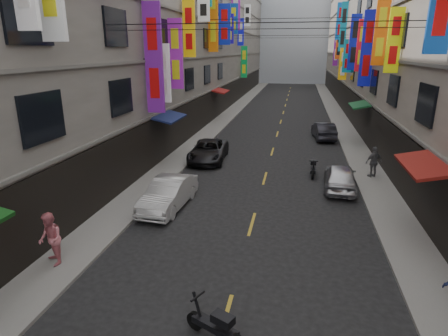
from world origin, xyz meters
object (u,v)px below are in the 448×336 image
at_px(pedestrian_rfar, 374,162).
at_px(car_right_mid, 340,177).
at_px(scooter_crossing, 216,326).
at_px(car_left_mid, 168,194).
at_px(scooter_far_right, 313,168).
at_px(pedestrian_lfar, 50,239).
at_px(car_left_far, 208,151).
at_px(car_right_far, 324,131).

bearing_deg(pedestrian_rfar, car_right_mid, 19.39).
height_order(car_right_mid, pedestrian_rfar, pedestrian_rfar).
relative_size(scooter_crossing, pedestrian_rfar, 0.95).
height_order(car_left_mid, car_right_mid, car_left_mid).
distance_m(scooter_far_right, car_left_mid, 9.03).
relative_size(scooter_crossing, car_right_mid, 0.42).
distance_m(car_left_mid, car_right_mid, 8.98).
xyz_separation_m(scooter_crossing, scooter_far_right, (2.77, 13.78, 0.00)).
distance_m(scooter_far_right, pedestrian_lfar, 14.57).
relative_size(car_left_far, car_right_far, 1.13).
distance_m(scooter_far_right, car_right_mid, 2.38).
height_order(pedestrian_lfar, pedestrian_rfar, pedestrian_lfar).
bearing_deg(car_left_far, car_right_mid, -29.06).
height_order(scooter_crossing, car_left_mid, car_left_mid).
distance_m(scooter_crossing, car_right_mid, 12.50).
xyz_separation_m(car_right_far, pedestrian_lfar, (-9.97, -21.40, 0.34)).
bearing_deg(car_left_mid, car_left_far, 93.58).
xyz_separation_m(car_left_far, car_right_far, (7.81, 7.96, 0.03)).
distance_m(scooter_far_right, pedestrian_rfar, 3.36).
xyz_separation_m(scooter_far_right, pedestrian_rfar, (3.31, 0.09, 0.56)).
distance_m(scooter_crossing, pedestrian_lfar, 6.51).
bearing_deg(pedestrian_lfar, car_left_far, 123.85).
height_order(car_right_far, pedestrian_lfar, pedestrian_lfar).
bearing_deg(pedestrian_lfar, pedestrian_rfar, 86.74).
distance_m(scooter_crossing, car_left_far, 16.15).
bearing_deg(pedestrian_rfar, scooter_far_right, -24.88).
relative_size(scooter_far_right, car_left_far, 0.38).
relative_size(car_right_mid, pedestrian_rfar, 2.26).
xyz_separation_m(car_left_mid, car_right_far, (7.81, 15.90, -0.00)).
distance_m(car_left_far, car_right_far, 11.16).
xyz_separation_m(scooter_crossing, car_left_far, (-3.92, 15.66, 0.22)).
bearing_deg(car_right_far, scooter_crossing, 74.23).
relative_size(car_left_mid, pedestrian_lfar, 2.30).
xyz_separation_m(scooter_crossing, car_left_mid, (-3.92, 7.73, 0.25)).
bearing_deg(car_left_mid, pedestrian_lfar, -107.88).
height_order(scooter_far_right, pedestrian_rfar, pedestrian_rfar).
xyz_separation_m(scooter_far_right, car_right_far, (1.12, 9.85, 0.25)).
height_order(car_right_mid, pedestrian_lfar, pedestrian_lfar).
relative_size(scooter_far_right, pedestrian_rfar, 1.03).
distance_m(scooter_crossing, pedestrian_rfar, 15.16).
distance_m(car_right_mid, car_right_far, 11.82).
bearing_deg(pedestrian_rfar, pedestrian_lfar, 17.30).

